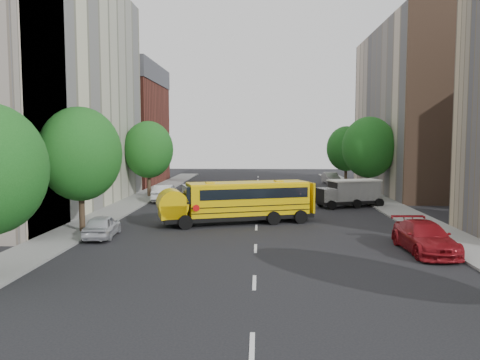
# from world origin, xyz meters

# --- Properties ---
(ground) EXTENTS (120.00, 120.00, 0.00)m
(ground) POSITION_xyz_m (0.00, 0.00, 0.00)
(ground) COLOR black
(ground) RESTS_ON ground
(sidewalk_left) EXTENTS (3.00, 80.00, 0.12)m
(sidewalk_left) POSITION_xyz_m (-11.50, 5.00, 0.06)
(sidewalk_left) COLOR slate
(sidewalk_left) RESTS_ON ground
(sidewalk_right) EXTENTS (3.00, 80.00, 0.12)m
(sidewalk_right) POSITION_xyz_m (11.50, 5.00, 0.06)
(sidewalk_right) COLOR slate
(sidewalk_right) RESTS_ON ground
(lane_markings) EXTENTS (0.15, 64.00, 0.01)m
(lane_markings) POSITION_xyz_m (0.00, 10.00, 0.01)
(lane_markings) COLOR silver
(lane_markings) RESTS_ON ground
(building_left_cream) EXTENTS (10.00, 26.00, 20.00)m
(building_left_cream) POSITION_xyz_m (-18.00, 6.00, 10.00)
(building_left_cream) COLOR beige
(building_left_cream) RESTS_ON ground
(building_left_redbrick) EXTENTS (10.00, 15.00, 13.00)m
(building_left_redbrick) POSITION_xyz_m (-18.00, 28.00, 6.50)
(building_left_redbrick) COLOR maroon
(building_left_redbrick) RESTS_ON ground
(building_right_far) EXTENTS (10.00, 22.00, 18.00)m
(building_right_far) POSITION_xyz_m (18.00, 20.00, 9.00)
(building_right_far) COLOR beige
(building_right_far) RESTS_ON ground
(building_right_sidewall) EXTENTS (10.10, 0.30, 18.00)m
(building_right_sidewall) POSITION_xyz_m (18.00, 9.00, 9.00)
(building_right_sidewall) COLOR brown
(building_right_sidewall) RESTS_ON ground
(street_tree_1) EXTENTS (5.12, 5.12, 7.90)m
(street_tree_1) POSITION_xyz_m (-11.00, -4.00, 4.95)
(street_tree_1) COLOR #38281C
(street_tree_1) RESTS_ON ground
(street_tree_2) EXTENTS (4.99, 4.99, 7.71)m
(street_tree_2) POSITION_xyz_m (-11.00, 14.00, 4.83)
(street_tree_2) COLOR #38281C
(street_tree_2) RESTS_ON ground
(street_tree_4) EXTENTS (5.25, 5.25, 8.10)m
(street_tree_4) POSITION_xyz_m (11.00, 14.00, 5.08)
(street_tree_4) COLOR #38281C
(street_tree_4) RESTS_ON ground
(street_tree_5) EXTENTS (4.86, 4.86, 7.51)m
(street_tree_5) POSITION_xyz_m (11.00, 26.00, 4.70)
(street_tree_5) COLOR #38281C
(street_tree_5) RESTS_ON ground
(school_bus) EXTENTS (10.69, 5.48, 2.96)m
(school_bus) POSITION_xyz_m (-1.38, -0.49, 1.65)
(school_bus) COLOR black
(school_bus) RESTS_ON ground
(safari_truck) EXTENTS (5.84, 3.67, 2.37)m
(safari_truck) POSITION_xyz_m (8.04, 7.87, 1.25)
(safari_truck) COLOR black
(safari_truck) RESTS_ON ground
(parked_car_0) EXTENTS (1.98, 4.19, 1.38)m
(parked_car_0) POSITION_xyz_m (-9.22, -5.51, 0.69)
(parked_car_0) COLOR #B7B9BF
(parked_car_0) RESTS_ON ground
(parked_car_1) EXTENTS (1.77, 4.84, 1.58)m
(parked_car_1) POSITION_xyz_m (-8.80, 10.99, 0.79)
(parked_car_1) COLOR silver
(parked_car_1) RESTS_ON ground
(parked_car_3) EXTENTS (2.40, 5.52, 1.58)m
(parked_car_3) POSITION_xyz_m (8.80, -8.46, 0.79)
(parked_car_3) COLOR maroon
(parked_car_3) RESTS_ON ground
(parked_car_4) EXTENTS (1.78, 4.23, 1.43)m
(parked_car_4) POSITION_xyz_m (8.96, 17.10, 0.71)
(parked_car_4) COLOR #3C3760
(parked_car_4) RESTS_ON ground
(parked_car_5) EXTENTS (2.03, 4.77, 1.53)m
(parked_car_5) POSITION_xyz_m (9.60, 28.86, 0.76)
(parked_car_5) COLOR gray
(parked_car_5) RESTS_ON ground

